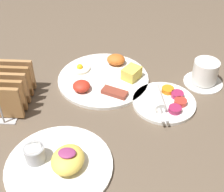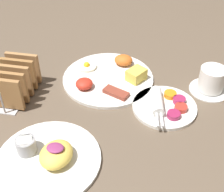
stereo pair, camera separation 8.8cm
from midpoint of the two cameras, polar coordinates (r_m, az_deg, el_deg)
The scene contains 6 objects.
ground_plane at distance 0.88m, azimuth -1.23°, elevation -2.45°, with size 3.00×3.00×0.00m, color brown.
plate_breakfast at distance 0.98m, azimuth 2.10°, elevation 3.45°, with size 0.28×0.28×0.05m.
plate_condiments at distance 0.90m, azimuth 12.38°, elevation -1.81°, with size 0.18×0.19×0.04m.
plate_foreground at distance 0.75m, azimuth -8.31°, elevation -11.11°, with size 0.25×0.25×0.06m.
toast_rack at distance 0.93m, azimuth -14.76°, elevation 2.51°, with size 0.10×0.18×0.10m.
coffee_cup at distance 0.98m, azimuth 20.19°, elevation 2.53°, with size 0.12×0.12×0.08m.
Camera 2 is at (0.18, -0.63, 0.59)m, focal length 50.00 mm.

